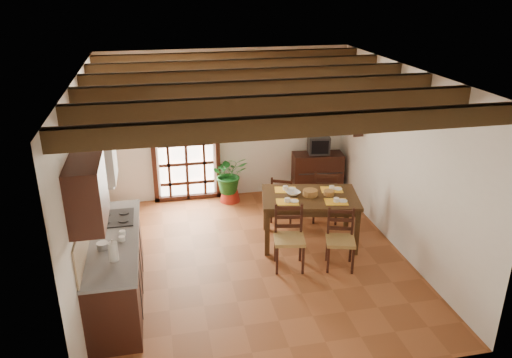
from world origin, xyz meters
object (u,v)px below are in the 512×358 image
object	(u,v)px
dining_table	(310,202)
sideboard	(317,173)
chair_near_left	(289,249)
pendant_lamp	(312,114)
chair_near_right	(340,250)
crt_tv	(319,144)
kitchen_counter	(116,268)
chair_far_right	(325,204)
chair_far_left	(283,206)
potted_plant	(230,173)

from	to	relation	value
dining_table	sideboard	distance (m)	2.01
chair_near_left	pendant_lamp	bearing A→B (deg)	66.47
chair_near_left	chair_near_right	xyz separation A→B (m)	(0.73, -0.15, -0.02)
dining_table	crt_tv	xyz separation A→B (m)	(0.74, 1.83, 0.30)
kitchen_counter	chair_far_right	world-z (taller)	kitchen_counter
chair_near_right	chair_far_right	size ratio (longest dim) A/B	0.92
sideboard	chair_far_left	bearing A→B (deg)	-127.07
dining_table	chair_far_left	size ratio (longest dim) A/B	1.94
chair_near_left	chair_far_left	distance (m)	1.51
sideboard	chair_far_right	bearing A→B (deg)	-95.28
chair_far_right	potted_plant	bearing A→B (deg)	-17.18
kitchen_counter	pendant_lamp	xyz separation A→B (m)	(2.91, 1.08, 1.60)
chair_near_left	potted_plant	size ratio (longest dim) A/B	0.50
dining_table	chair_near_right	distance (m)	0.94
dining_table	pendant_lamp	size ratio (longest dim) A/B	1.94
pendant_lamp	chair_far_right	bearing A→B (deg)	48.25
chair_far_left	sideboard	size ratio (longest dim) A/B	0.88
chair_near_right	crt_tv	size ratio (longest dim) A/B	1.96
kitchen_counter	crt_tv	world-z (taller)	kitchen_counter
dining_table	potted_plant	distance (m)	2.06
chair_near_left	crt_tv	distance (m)	2.89
chair_far_left	chair_far_right	bearing A→B (deg)	-166.46
chair_near_left	chair_far_right	world-z (taller)	chair_far_right
chair_far_left	pendant_lamp	xyz separation A→B (m)	(0.22, -0.72, 1.81)
kitchen_counter	potted_plant	distance (m)	3.39
chair_near_right	sideboard	world-z (taller)	chair_near_right
chair_far_right	potted_plant	distance (m)	1.90
chair_near_right	chair_far_left	size ratio (longest dim) A/B	1.04
chair_far_right	sideboard	xyz separation A→B (m)	(0.24, 1.17, 0.11)
chair_near_right	potted_plant	distance (m)	2.90
kitchen_counter	chair_far_left	bearing A→B (deg)	33.75
chair_near_left	dining_table	bearing A→B (deg)	62.70
crt_tv	pendant_lamp	bearing A→B (deg)	-103.44
sideboard	potted_plant	xyz separation A→B (m)	(-1.73, -0.03, 0.16)
sideboard	crt_tv	world-z (taller)	crt_tv
dining_table	sideboard	xyz separation A→B (m)	(0.74, 1.84, -0.29)
crt_tv	chair_near_left	bearing A→B (deg)	-106.84
chair_near_right	potted_plant	world-z (taller)	potted_plant
chair_near_right	potted_plant	xyz separation A→B (m)	(-1.20, 2.62, 0.29)
pendant_lamp	dining_table	bearing A→B (deg)	-90.00
chair_far_right	pendant_lamp	xyz separation A→B (m)	(-0.51, -0.57, 1.78)
potted_plant	pendant_lamp	distance (m)	2.48
chair_near_right	dining_table	bearing A→B (deg)	120.99
chair_near_left	sideboard	world-z (taller)	chair_near_left
chair_near_left	sideboard	distance (m)	2.81
chair_near_left	chair_near_right	world-z (taller)	chair_near_left
crt_tv	potted_plant	size ratio (longest dim) A/B	0.24
chair_near_left	sideboard	xyz separation A→B (m)	(1.25, 2.51, 0.11)
potted_plant	pendant_lamp	size ratio (longest dim) A/B	2.24
chair_far_left	pendant_lamp	bearing A→B (deg)	131.82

